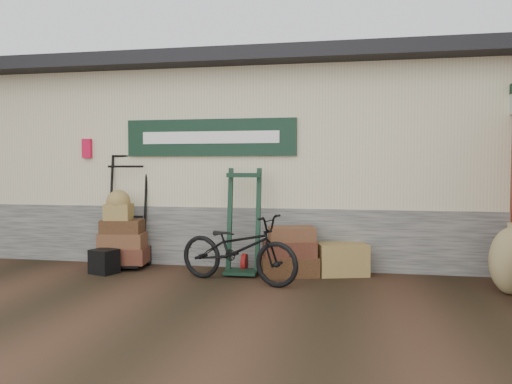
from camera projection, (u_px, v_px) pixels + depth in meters
ground at (212, 282)px, 6.55m from camera, size 80.00×80.00×0.00m
station_building at (252, 161)px, 9.15m from camera, size 14.40×4.10×3.20m
porter_trolley at (126, 209)px, 7.58m from camera, size 0.95×0.76×1.73m
green_barrow at (243, 221)px, 7.04m from camera, size 0.54×0.46×1.49m
suitcase_stack at (289, 251)px, 6.94m from camera, size 0.88×0.68×0.69m
wicker_hamper at (342, 259)px, 6.98m from camera, size 0.77×0.61×0.44m
black_trunk at (104, 261)px, 7.07m from camera, size 0.42×0.39×0.34m
bicycle at (238, 244)px, 6.51m from camera, size 1.08×1.82×1.00m
burlap_sack_left at (512, 261)px, 5.90m from camera, size 0.58×0.52×0.80m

